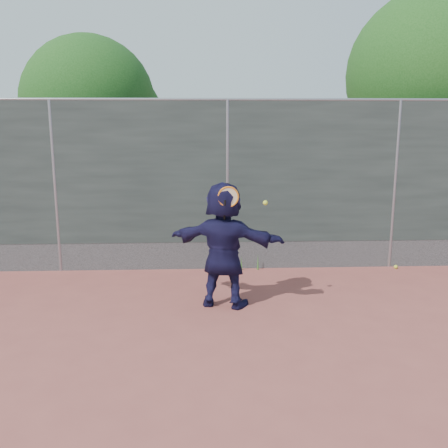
{
  "coord_description": "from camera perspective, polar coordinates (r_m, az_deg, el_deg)",
  "views": [
    {
      "loc": [
        -0.44,
        -5.23,
        2.69
      ],
      "look_at": [
        -0.14,
        1.68,
        1.22
      ],
      "focal_mm": 40.0,
      "sensor_mm": 36.0,
      "label": 1
    }
  ],
  "objects": [
    {
      "name": "ground",
      "position": [
        5.9,
        2.11,
        -15.13
      ],
      "size": [
        80.0,
        80.0,
        0.0
      ],
      "primitive_type": "plane",
      "color": "#9E4C42",
      "rests_on": "ground"
    },
    {
      "name": "player",
      "position": [
        7.14,
        -0.0,
        -2.39
      ],
      "size": [
        1.78,
        1.03,
        1.83
      ],
      "primitive_type": "imported",
      "rotation": [
        0.0,
        0.0,
        2.84
      ],
      "color": "#18153C",
      "rests_on": "ground"
    },
    {
      "name": "ball_ground",
      "position": [
        9.64,
        19.04,
        -4.65
      ],
      "size": [
        0.07,
        0.07,
        0.07
      ],
      "primitive_type": "sphere",
      "color": "#D4E132",
      "rests_on": "ground"
    },
    {
      "name": "fence",
      "position": [
        8.81,
        0.38,
        4.8
      ],
      "size": [
        20.0,
        0.06,
        3.03
      ],
      "color": "#38423D",
      "rests_on": "ground"
    },
    {
      "name": "swing_action",
      "position": [
        6.82,
        0.9,
        2.9
      ],
      "size": [
        0.7,
        0.13,
        0.51
      ],
      "color": "orange",
      "rests_on": "ground"
    },
    {
      "name": "tree_right",
      "position": [
        12.14,
        23.29,
        14.86
      ],
      "size": [
        3.78,
        3.6,
        5.39
      ],
      "color": "#382314",
      "rests_on": "ground"
    },
    {
      "name": "tree_left",
      "position": [
        12.03,
        -14.41,
        12.84
      ],
      "size": [
        3.15,
        3.0,
        4.53
      ],
      "color": "#382314",
      "rests_on": "ground"
    },
    {
      "name": "weed_clump",
      "position": [
        9.02,
        2.28,
        -4.46
      ],
      "size": [
        0.68,
        0.07,
        0.3
      ],
      "color": "#387226",
      "rests_on": "ground"
    }
  ]
}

